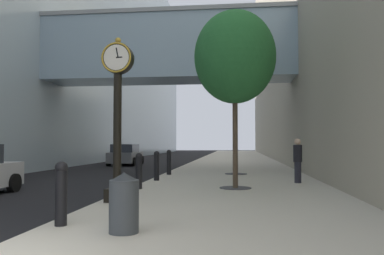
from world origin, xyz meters
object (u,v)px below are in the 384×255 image
Objects in this scene: bollard_nearest at (61,192)px; pedestrian_walking at (298,159)px; street_clock at (117,111)px; street_tree_near at (235,57)px; bollard_fourth at (157,165)px; bollard_fifth at (169,162)px; car_grey_near at (126,155)px; bollard_third at (139,170)px; street_tree_mid_near at (236,68)px; trash_bin at (124,202)px.

pedestrian_walking is (5.67, 8.57, 0.28)m from bollard_nearest.
street_clock is 3.62× the size of bollard_nearest.
street_tree_near is at bearing 63.43° from bollard_nearest.
pedestrian_walking is at bearing 44.83° from street_clock.
bollard_fourth is at bearing 176.74° from pedestrian_walking.
car_grey_near reaches higher than bollard_fifth.
bollard_fourth is (0.00, 2.96, 0.00)m from bollard_third.
street_tree_mid_near is 13.98m from trash_bin.
bollard_fifth is 5.73m from street_tree_mid_near.
bollard_third is (-0.13, 2.86, -1.79)m from street_clock.
street_tree_mid_near reaches higher than street_tree_near.
pedestrian_walking is at bearing 56.52° from bollard_nearest.
trash_bin is (1.35, -6.36, -0.10)m from bollard_third.
bollard_nearest is at bearing 162.18° from trash_bin.
bollard_nearest is at bearing -104.52° from street_tree_mid_near.
street_clock is at bearing -74.50° from car_grey_near.
bollard_fourth is (0.00, 8.89, 0.00)m from bollard_nearest.
bollard_third is 0.18× the size of street_tree_mid_near.
bollard_fourth is 0.18× the size of street_tree_mid_near.
bollard_nearest reaches higher than trash_bin.
bollard_third is 5.93m from bollard_fifth.
bollard_fourth is 0.71× the size of pedestrian_walking.
pedestrian_walking reaches higher than bollard_fifth.
bollard_fifth is at bearing 90.00° from bollard_nearest.
street_clock reaches higher than car_grey_near.
street_tree_near is 5.89× the size of trash_bin.
bollard_fourth is 9.42m from trash_bin.
trash_bin is at bearing -17.82° from bollard_nearest.
street_tree_near is 6.11m from street_tree_mid_near.
street_tree_near reaches higher than pedestrian_walking.
pedestrian_walking is at bearing -51.08° from car_grey_near.
bollard_fifth is 7.37m from street_tree_near.
bollard_third is at bearing -90.00° from bollard_fifth.
bollard_nearest is 8.89m from bollard_fourth.
trash_bin is (1.35, -9.33, -0.10)m from bollard_fourth.
street_clock is 6.10m from bollard_fourth.
street_tree_near is (3.26, 0.59, 3.90)m from bollard_third.
pedestrian_walking reaches higher than bollard_fourth.
pedestrian_walking is at bearing -58.98° from street_tree_mid_near.
street_tree_mid_near is at bearing 90.00° from street_tree_near.
trash_bin is 0.25× the size of car_grey_near.
street_tree_mid_near is 13.35m from car_grey_near.
bollard_nearest is 11.85m from bollard_fifth.
trash_bin is (-1.90, -6.95, -4.00)m from street_tree_near.
trash_bin is at bearing -77.98° from bollard_third.
car_grey_near reaches higher than bollard_fourth.
bollard_fifth is 6.56m from pedestrian_walking.
bollard_third is 6.26m from pedestrian_walking.
street_tree_mid_near is at bearing 71.80° from street_clock.
bollard_third is 0.29× the size of car_grey_near.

